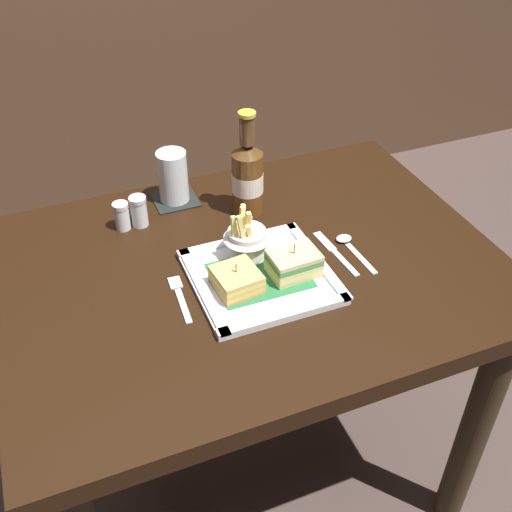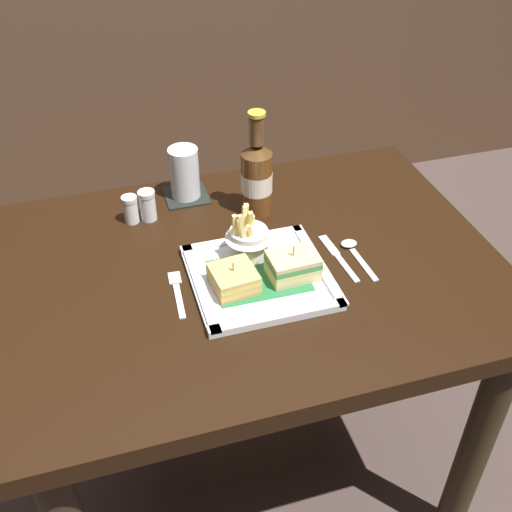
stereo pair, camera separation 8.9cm
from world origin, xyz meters
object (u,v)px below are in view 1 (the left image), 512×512
object	(u,v)px
pepper_shaker	(139,213)
sandwich_half_left	(237,280)
beer_bottle	(248,176)
sandwich_half_right	(294,263)
dining_table	(251,310)
spoon	(348,244)
fork	(180,296)
water_glass	(173,179)
knife	(334,251)
fries_cup	(245,238)
square_plate	(262,276)
salt_shaker	(122,218)

from	to	relation	value
pepper_shaker	sandwich_half_left	bearing A→B (deg)	-67.80
beer_bottle	sandwich_half_right	bearing A→B (deg)	-90.54
dining_table	spoon	distance (m)	0.26
fork	water_glass	bearing A→B (deg)	75.52
knife	pepper_shaker	distance (m)	0.43
beer_bottle	spoon	size ratio (longest dim) A/B	1.74
fries_cup	spoon	distance (m)	0.23
sandwich_half_left	knife	size ratio (longest dim) A/B	0.57
square_plate	water_glass	distance (m)	0.35
square_plate	pepper_shaker	bearing A→B (deg)	123.26
dining_table	fork	xyz separation A→B (m)	(-0.16, -0.04, 0.13)
dining_table	beer_bottle	size ratio (longest dim) A/B	4.18
knife	sandwich_half_right	bearing A→B (deg)	-159.19
dining_table	beer_bottle	xyz separation A→B (m)	(0.07, 0.19, 0.22)
sandwich_half_right	spoon	bearing A→B (deg)	18.68
spoon	salt_shaker	xyz separation A→B (m)	(-0.43, 0.24, 0.02)
fries_cup	fork	xyz separation A→B (m)	(-0.16, -0.06, -0.05)
sandwich_half_right	fries_cup	world-z (taller)	fries_cup
fries_cup	water_glass	distance (m)	0.28
knife	salt_shaker	world-z (taller)	salt_shaker
sandwich_half_left	knife	bearing A→B (deg)	10.50
sandwich_half_left	sandwich_half_right	bearing A→B (deg)	-0.00
square_plate	fries_cup	xyz separation A→B (m)	(-0.01, 0.07, 0.05)
square_plate	sandwich_half_right	size ratio (longest dim) A/B	2.68
dining_table	fries_cup	distance (m)	0.18
fork	salt_shaker	bearing A→B (deg)	101.00
water_glass	square_plate	bearing A→B (deg)	-76.68
square_plate	water_glass	xyz separation A→B (m)	(-0.08, 0.34, 0.05)
sandwich_half_left	sandwich_half_right	distance (m)	0.12
square_plate	dining_table	bearing A→B (deg)	94.63
square_plate	knife	world-z (taller)	square_plate
sandwich_half_left	water_glass	bearing A→B (deg)	93.28
sandwich_half_right	water_glass	xyz separation A→B (m)	(-0.14, 0.36, 0.02)
beer_bottle	spoon	xyz separation A→B (m)	(0.15, -0.20, -0.09)
sandwich_half_left	square_plate	bearing A→B (deg)	17.47
dining_table	pepper_shaker	world-z (taller)	pepper_shaker
sandwich_half_left	fries_cup	distance (m)	0.11
knife	salt_shaker	size ratio (longest dim) A/B	2.52
sandwich_half_right	fork	distance (m)	0.23
dining_table	knife	size ratio (longest dim) A/B	6.24
square_plate	sandwich_half_left	size ratio (longest dim) A/B	2.85
salt_shaker	fries_cup	bearing A→B (deg)	-44.30
square_plate	sandwich_half_left	bearing A→B (deg)	-162.53
salt_shaker	pepper_shaker	bearing A→B (deg)	0.00
sandwich_half_right	salt_shaker	size ratio (longest dim) A/B	1.52
salt_shaker	dining_table	bearing A→B (deg)	-46.15
water_glass	sandwich_half_left	bearing A→B (deg)	-86.72
dining_table	spoon	bearing A→B (deg)	-4.91
sandwich_half_left	fork	distance (m)	0.11
dining_table	beer_bottle	world-z (taller)	beer_bottle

